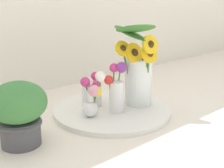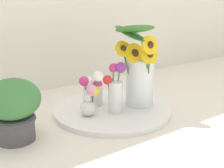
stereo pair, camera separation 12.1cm
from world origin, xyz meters
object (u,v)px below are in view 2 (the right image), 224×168
Objects in this scene: vase_bulb_right at (90,96)px; vase_small_center at (115,89)px; serving_tray at (112,110)px; mason_jar_sunflowers at (140,74)px; potted_plant at (13,107)px; vase_small_back at (94,91)px.

vase_small_center is at bearing -12.07° from vase_bulb_right.
vase_bulb_right is (-0.11, -0.01, 0.09)m from serving_tray.
mason_jar_sunflowers reaches higher than serving_tray.
mason_jar_sunflowers is at bearing -2.16° from vase_small_center.
serving_tray is at bearing 1.75° from potted_plant.
mason_jar_sunflowers is 2.03× the size of vase_bulb_right.
vase_bulb_right reaches higher than vase_small_back.
mason_jar_sunflowers is (0.11, -0.04, 0.14)m from serving_tray.
potted_plant is (-0.29, 0.00, 0.02)m from vase_bulb_right.
serving_tray is 2.71× the size of vase_bulb_right.
potted_plant reaches higher than serving_tray.
serving_tray is at bearing -68.12° from vase_small_back.
serving_tray is at bearing 7.33° from vase_bulb_right.
vase_small_center reaches higher than potted_plant.
potted_plant is at bearing 179.57° from vase_bulb_right.
mason_jar_sunflowers is 0.23m from vase_bulb_right.
vase_small_center reaches higher than vase_bulb_right.
mason_jar_sunflowers is 0.20m from vase_small_back.
serving_tray is 2.26× the size of potted_plant.
potted_plant is (-0.40, -0.01, 0.11)m from serving_tray.
vase_small_back is (-0.02, 0.12, -0.04)m from vase_small_center.
mason_jar_sunflowers is 2.71× the size of vase_small_back.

